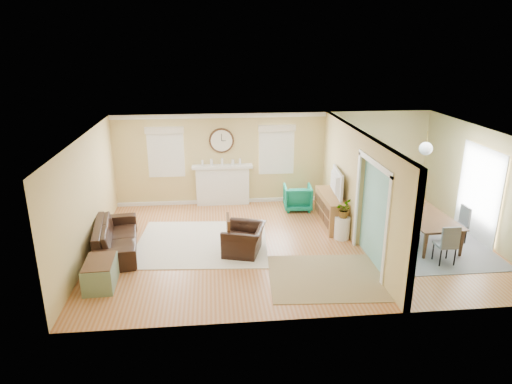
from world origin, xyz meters
TOP-DOWN VIEW (x-y plane):
  - floor at (0.00, 0.00)m, footprint 9.00×9.00m
  - wall_back at (0.00, 3.00)m, footprint 9.00×0.02m
  - wall_front at (0.00, -3.00)m, footprint 9.00×0.02m
  - wall_left at (-4.50, 0.00)m, footprint 0.02×6.00m
  - wall_right at (4.50, 0.00)m, footprint 0.02×6.00m
  - ceiling at (0.00, 0.00)m, footprint 9.00×6.00m
  - partition at (1.51, 0.28)m, footprint 0.17×6.00m
  - fireplace at (-1.50, 2.88)m, footprint 1.70×0.30m
  - wall_clock at (-1.50, 2.97)m, footprint 0.70×0.07m
  - window_left at (-3.05, 2.95)m, footprint 1.05×0.13m
  - window_right at (0.05, 2.95)m, footprint 1.05×0.13m
  - french_doors at (4.45, 0.00)m, footprint 0.06×1.70m
  - pendant at (3.00, 0.00)m, footprint 0.30×0.30m
  - rug_cream at (-2.07, 0.24)m, footprint 3.20×2.83m
  - rug_jute at (0.46, -1.64)m, footprint 2.48×2.08m
  - rug_grey at (3.15, -0.20)m, footprint 2.56×3.19m
  - sofa at (-3.98, 0.05)m, footprint 1.20×2.36m
  - eames_chair at (-1.13, -0.34)m, footprint 1.09×1.17m
  - green_chair at (0.56, 2.25)m, footprint 0.80×0.82m
  - trunk at (-3.99, -1.51)m, footprint 0.59×0.93m
  - credenza at (1.23, 1.06)m, footprint 0.56×1.64m
  - tv at (1.21, 1.06)m, footprint 0.25×1.15m
  - garden_stool at (1.25, 0.18)m, footprint 0.37×0.37m
  - potted_plant at (1.25, 0.18)m, footprint 0.43×0.46m
  - dining_table at (3.15, -0.20)m, footprint 1.10×1.88m
  - dining_chair_n at (3.07, 1.00)m, footprint 0.52×0.52m
  - dining_chair_s at (3.05, -1.27)m, footprint 0.40×0.40m
  - dining_chair_w at (2.53, -0.16)m, footprint 0.42×0.42m
  - dining_chair_e at (3.86, -0.26)m, footprint 0.39×0.39m

SIDE VIEW (x-z plane):
  - floor at x=0.00m, z-range 0.00..0.00m
  - rug_grey at x=3.15m, z-range 0.00..0.01m
  - rug_jute at x=0.46m, z-range 0.00..0.01m
  - rug_cream at x=-2.07m, z-range 0.00..0.02m
  - trunk at x=-3.99m, z-range 0.00..0.52m
  - garden_stool at x=1.25m, z-range 0.00..0.54m
  - eames_chair at x=-1.13m, z-range 0.00..0.63m
  - dining_table at x=3.15m, z-range 0.00..0.65m
  - sofa at x=-3.98m, z-range 0.00..0.66m
  - green_chair at x=0.56m, z-range 0.00..0.70m
  - credenza at x=1.23m, z-range 0.00..0.80m
  - dining_chair_w at x=2.53m, z-range 0.07..0.93m
  - dining_chair_e at x=3.86m, z-range 0.07..0.94m
  - dining_chair_s at x=3.05m, z-range 0.08..0.97m
  - dining_chair_n at x=3.07m, z-range 0.08..1.02m
  - fireplace at x=-1.50m, z-range 0.01..1.18m
  - potted_plant at x=1.25m, z-range 0.54..0.96m
  - french_doors at x=4.45m, z-range 0.00..2.20m
  - tv at x=1.21m, z-range 0.80..1.46m
  - wall_back at x=0.00m, z-range 0.00..2.60m
  - wall_front at x=0.00m, z-range 0.00..2.60m
  - wall_left at x=-4.50m, z-range 0.00..2.60m
  - wall_right at x=4.50m, z-range 0.00..2.60m
  - partition at x=1.51m, z-range 0.06..2.66m
  - window_left at x=-3.05m, z-range 0.95..2.37m
  - window_right at x=0.05m, z-range 0.95..2.37m
  - wall_clock at x=-1.50m, z-range 1.50..2.20m
  - pendant at x=3.00m, z-range 1.93..2.48m
  - ceiling at x=0.00m, z-range 2.59..2.61m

